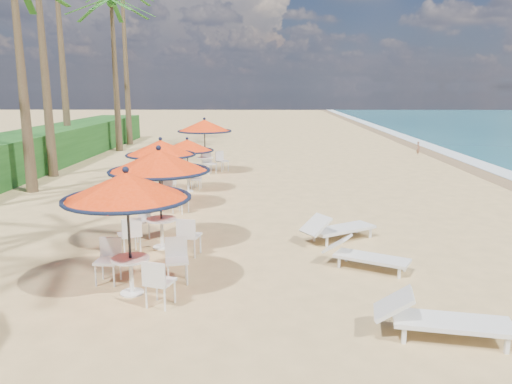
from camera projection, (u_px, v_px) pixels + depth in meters
ground at (367, 303)px, 9.41m from camera, size 160.00×160.00×0.00m
station_0 at (130, 202)px, 9.48m from camera, size 2.43×2.43×2.53m
station_1 at (158, 174)px, 12.23m from camera, size 2.50×2.50×2.60m
station_2 at (161, 157)px, 16.33m from camera, size 2.30×2.31×2.39m
station_3 at (187, 152)px, 19.10m from camera, size 2.03×2.03×2.12m
station_4 at (206, 132)px, 23.16m from camera, size 2.51×2.54×2.62m
lounger_near at (438, 318)px, 8.00m from camera, size 2.23×1.05×0.77m
lounger_mid at (363, 254)px, 11.14m from camera, size 1.96×1.42×0.68m
lounger_far at (336, 228)px, 13.13m from camera, size 2.13×1.66×0.75m
palm_6 at (112, 12)px, 30.03m from camera, size 5.00×5.00×9.22m
palm_7 at (122, 0)px, 33.36m from camera, size 5.00×5.00×10.60m
person at (418, 148)px, 29.99m from camera, size 0.23×0.32×0.83m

